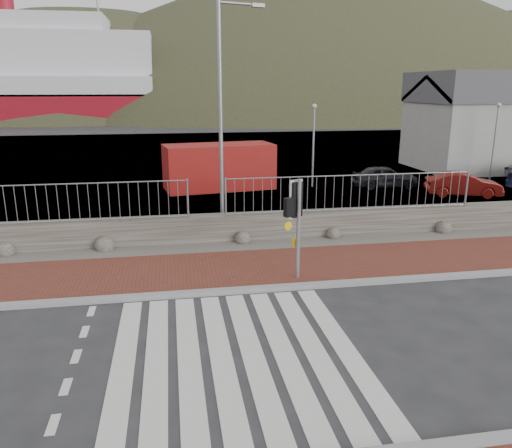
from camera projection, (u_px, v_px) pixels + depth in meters
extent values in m
plane|color=#28282B|center=(237.00, 356.00, 9.42)|extent=(220.00, 220.00, 0.00)
cube|color=brown|center=(215.00, 271.00, 13.68)|extent=(40.00, 3.00, 0.08)
cube|color=gray|center=(221.00, 292.00, 12.26)|extent=(40.00, 0.25, 0.12)
cube|color=silver|center=(123.00, 366.00, 9.07)|extent=(0.42, 5.60, 0.01)
cube|color=silver|center=(156.00, 363.00, 9.17)|extent=(0.42, 5.60, 0.01)
cube|color=silver|center=(189.00, 360.00, 9.27)|extent=(0.42, 5.60, 0.01)
cube|color=silver|center=(221.00, 357.00, 9.37)|extent=(0.42, 5.60, 0.01)
cube|color=silver|center=(253.00, 355.00, 9.47)|extent=(0.42, 5.60, 0.01)
cube|color=silver|center=(284.00, 352.00, 9.56)|extent=(0.42, 5.60, 0.01)
cube|color=silver|center=(314.00, 349.00, 9.66)|extent=(0.42, 5.60, 0.01)
cube|color=silver|center=(343.00, 347.00, 9.76)|extent=(0.42, 5.60, 0.01)
cube|color=#59544C|center=(210.00, 249.00, 15.59)|extent=(40.00, 1.50, 0.06)
cube|color=#464139|center=(207.00, 229.00, 16.24)|extent=(40.00, 0.60, 0.90)
cylinder|color=gray|center=(45.00, 185.00, 14.87)|extent=(8.40, 0.04, 0.04)
cylinder|color=gray|center=(188.00, 199.00, 15.72)|extent=(0.07, 0.07, 1.20)
cylinder|color=gray|center=(352.00, 175.00, 16.44)|extent=(8.40, 0.04, 0.04)
cylinder|color=gray|center=(226.00, 198.00, 15.91)|extent=(0.07, 0.07, 1.20)
cylinder|color=gray|center=(466.00, 189.00, 17.28)|extent=(0.07, 0.07, 1.20)
cube|color=#4C4C4F|center=(186.00, 158.00, 35.93)|extent=(120.00, 40.00, 0.50)
cube|color=#3F4C54|center=(177.00, 124.00, 69.19)|extent=(220.00, 50.00, 0.05)
cube|color=silver|center=(42.00, 56.00, 68.62)|extent=(30.00, 12.00, 6.00)
cube|color=silver|center=(38.00, 25.00, 67.56)|extent=(18.00, 10.00, 2.50)
cylinder|color=maroon|center=(4.00, 4.00, 66.25)|extent=(2.40, 2.40, 3.00)
cube|color=#9E9E99|center=(512.00, 135.00, 31.05)|extent=(12.00, 6.00, 4.00)
ellipsoid|color=#2E3620|center=(100.00, 221.00, 95.81)|extent=(106.40, 68.40, 76.00)
ellipsoid|color=#2E3620|center=(324.00, 239.00, 104.73)|extent=(140.00, 90.00, 100.00)
cylinder|color=gray|center=(298.00, 231.00, 12.80)|extent=(0.11, 0.11, 2.68)
cube|color=#EDAF0D|center=(298.00, 243.00, 12.89)|extent=(0.15, 0.13, 0.21)
cube|color=black|center=(299.00, 200.00, 12.58)|extent=(0.44, 0.37, 1.01)
sphere|color=#0CE53F|center=(299.00, 211.00, 12.66)|extent=(0.14, 0.14, 0.14)
cube|color=black|center=(289.00, 207.00, 12.44)|extent=(0.26, 0.23, 0.48)
cylinder|color=gray|center=(221.00, 124.00, 16.21)|extent=(0.13, 0.13, 7.52)
cylinder|color=gray|center=(238.00, 3.00, 15.50)|extent=(1.29, 0.42, 0.08)
cube|color=beige|center=(257.00, 5.00, 15.77)|extent=(0.46, 0.31, 0.11)
cube|color=#9E1D11|center=(219.00, 167.00, 24.68)|extent=(5.57, 2.99, 2.21)
imported|color=black|center=(385.00, 177.00, 25.08)|extent=(3.37, 1.61, 1.11)
imported|color=#5E100D|center=(463.00, 184.00, 23.10)|extent=(3.54, 2.13, 1.10)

